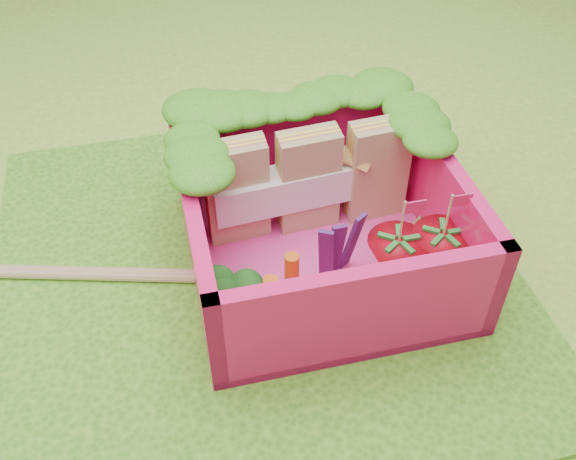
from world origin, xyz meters
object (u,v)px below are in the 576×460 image
at_px(sandwich_stack, 309,180).
at_px(strawberry_left, 395,263).
at_px(chopsticks, 72,273).
at_px(bento_box, 322,221).
at_px(strawberry_right, 439,256).
at_px(broccoli, 233,291).

distance_m(sandwich_stack, strawberry_left, 0.62).
distance_m(sandwich_stack, chopsticks, 1.28).
relative_size(sandwich_stack, chopsticks, 0.51).
relative_size(bento_box, sandwich_stack, 1.22).
relative_size(strawberry_left, strawberry_right, 1.00).
bearing_deg(broccoli, bento_box, 32.38).
bearing_deg(chopsticks, bento_box, -8.25).
distance_m(bento_box, sandwich_stack, 0.27).
bearing_deg(strawberry_left, bento_box, 134.90).
height_order(strawberry_left, chopsticks, strawberry_left).
bearing_deg(chopsticks, sandwich_stack, 3.75).
distance_m(bento_box, chopsticks, 1.28).
height_order(sandwich_stack, chopsticks, sandwich_stack).
bearing_deg(bento_box, strawberry_right, -30.27).
bearing_deg(strawberry_left, sandwich_stack, 116.92).
bearing_deg(strawberry_left, broccoli, -177.80).
bearing_deg(bento_box, sandwich_stack, 88.60).
relative_size(sandwich_stack, broccoli, 3.19).
height_order(sandwich_stack, strawberry_left, sandwich_stack).
height_order(broccoli, strawberry_right, strawberry_right).
bearing_deg(chopsticks, broccoli, -33.65).
xyz_separation_m(bento_box, strawberry_left, (0.28, -0.28, -0.08)).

